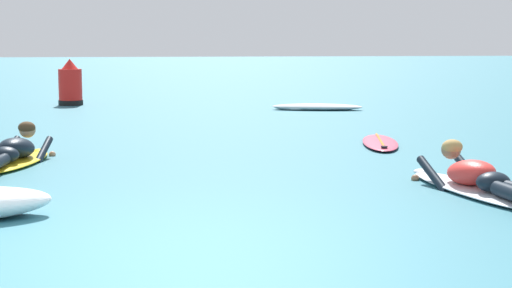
% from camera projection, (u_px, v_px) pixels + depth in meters
% --- Properties ---
extents(ground_plane, '(120.00, 120.00, 0.00)m').
position_uv_depth(ground_plane, '(132.00, 121.00, 15.55)').
color(ground_plane, '#2D6B7A').
extents(surfer_near, '(0.80, 2.63, 0.55)m').
position_uv_depth(surfer_near, '(478.00, 181.00, 8.10)').
color(surfer_near, silver).
rests_on(surfer_near, ground).
extents(surfer_far, '(0.93, 2.49, 0.53)m').
position_uv_depth(surfer_far, '(12.00, 154.00, 9.94)').
color(surfer_far, yellow).
rests_on(surfer_far, ground).
extents(drifting_surfboard, '(0.93, 1.99, 0.16)m').
position_uv_depth(drifting_surfboard, '(380.00, 143.00, 11.94)').
color(drifting_surfboard, '#E54C66').
rests_on(drifting_surfboard, ground).
extents(whitewater_mid_left, '(2.06, 1.03, 0.14)m').
position_uv_depth(whitewater_mid_left, '(317.00, 107.00, 17.90)').
color(whitewater_mid_left, white).
rests_on(whitewater_mid_left, ground).
extents(channel_marker_buoy, '(0.57, 0.57, 1.09)m').
position_uv_depth(channel_marker_buoy, '(70.00, 87.00, 19.19)').
color(channel_marker_buoy, red).
rests_on(channel_marker_buoy, ground).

